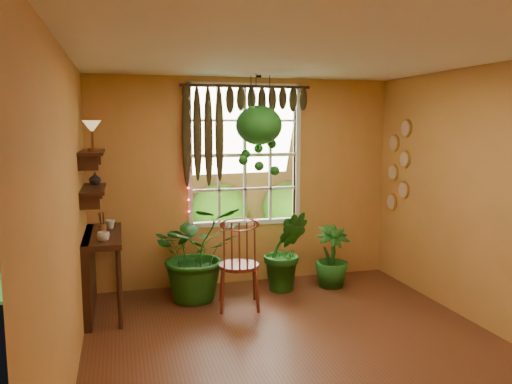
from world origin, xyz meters
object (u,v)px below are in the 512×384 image
windsor_chair (239,277)px  counter_ledge (94,265)px  potted_plant_left (197,252)px  hanging_basket (259,132)px  potted_plant_mid (286,251)px

windsor_chair → counter_ledge: bearing=-179.8°
potted_plant_left → hanging_basket: 1.65m
potted_plant_left → hanging_basket: size_ratio=0.93×
potted_plant_left → hanging_basket: hanging_basket is taller
potted_plant_left → windsor_chair: bearing=-44.5°
counter_ledge → potted_plant_mid: (2.31, 0.15, -0.04)m
counter_ledge → potted_plant_mid: size_ratio=1.17×
hanging_basket → counter_ledge: bearing=-171.3°
potted_plant_mid → hanging_basket: size_ratio=0.82×
windsor_chair → hanging_basket: hanging_basket is taller
counter_ledge → potted_plant_mid: potted_plant_mid is taller
potted_plant_mid → hanging_basket: 1.53m
counter_ledge → windsor_chair: size_ratio=0.96×
potted_plant_left → potted_plant_mid: (1.14, 0.04, -0.07)m
windsor_chair → potted_plant_left: 0.63m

